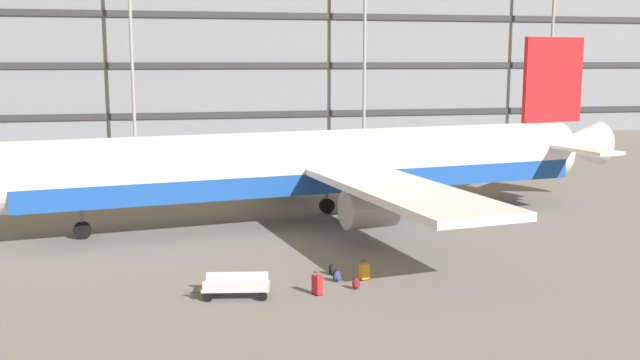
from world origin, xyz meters
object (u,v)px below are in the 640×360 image
(airliner, at_px, (322,165))
(backpack_red, at_px, (356,284))
(baggage_cart, at_px, (236,286))
(suitcase_black, at_px, (317,285))
(backpack_orange, at_px, (333,270))
(backpack_teal, at_px, (337,277))
(suitcase_silver, at_px, (364,272))

(airliner, bearing_deg, backpack_red, -96.27)
(backpack_red, relative_size, baggage_cart, 0.16)
(suitcase_black, bearing_deg, baggage_cart, 172.24)
(suitcase_black, distance_m, backpack_red, 1.71)
(airliner, relative_size, backpack_orange, 74.43)
(suitcase_black, relative_size, backpack_orange, 1.77)
(airliner, height_order, backpack_red, airliner)
(airliner, xyz_separation_m, backpack_teal, (-1.95, -12.10, -2.98))
(backpack_orange, relative_size, backpack_red, 1.00)
(airliner, relative_size, suitcase_silver, 46.84)
(suitcase_silver, bearing_deg, suitcase_black, -147.17)
(backpack_orange, xyz_separation_m, baggage_cart, (-4.35, -2.08, 0.19))
(backpack_teal, relative_size, baggage_cart, 0.15)
(airliner, distance_m, backpack_orange, 11.65)
(backpack_orange, bearing_deg, suitcase_black, -115.73)
(airliner, xyz_separation_m, backpack_orange, (-1.92, -11.10, -2.98))
(suitcase_black, distance_m, baggage_cart, 3.17)
(backpack_red, bearing_deg, suitcase_silver, 60.33)
(suitcase_silver, relative_size, backpack_orange, 1.59)
(suitcase_silver, xyz_separation_m, backpack_red, (-0.67, -1.18, -0.13))
(airliner, bearing_deg, suitcase_black, -102.94)
(backpack_teal, bearing_deg, suitcase_black, -127.84)
(backpack_orange, relative_size, backpack_teal, 1.03)
(suitcase_silver, distance_m, baggage_cart, 5.59)
(backpack_teal, height_order, baggage_cart, baggage_cart)
(airliner, xyz_separation_m, suitcase_black, (-3.13, -13.61, -2.79))
(airliner, relative_size, baggage_cart, 11.76)
(backpack_teal, distance_m, baggage_cart, 4.45)
(suitcase_black, xyz_separation_m, backpack_teal, (1.17, 1.51, -0.19))
(airliner, xyz_separation_m, baggage_cart, (-6.27, -13.18, -2.78))
(airliner, relative_size, suitcase_black, 42.09)
(suitcase_silver, height_order, backpack_orange, suitcase_silver)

